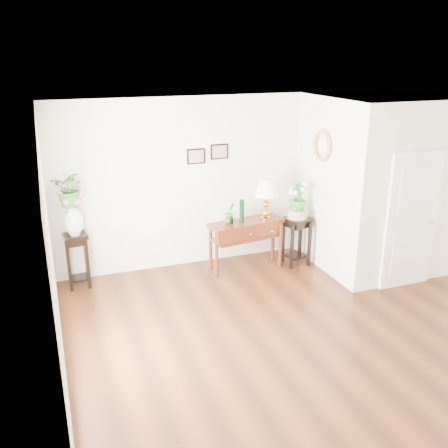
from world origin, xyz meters
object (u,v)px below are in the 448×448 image
table_lamp (266,198)px  plant_stand_b (296,241)px  plant_stand_a (78,261)px  console_table (246,245)px

table_lamp → plant_stand_b: (0.53, -0.11, -0.77)m
plant_stand_a → console_table: bearing=-5.7°
plant_stand_a → plant_stand_b: 3.57m
console_table → table_lamp: bearing=-8.2°
console_table → plant_stand_b: (0.88, -0.11, -0.01)m
console_table → plant_stand_b: size_ratio=1.52×
table_lamp → plant_stand_a: size_ratio=0.80×
table_lamp → plant_stand_a: (-3.02, 0.27, -0.76)m
table_lamp → plant_stand_b: bearing=-11.6°
table_lamp → plant_stand_a: bearing=175.0°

